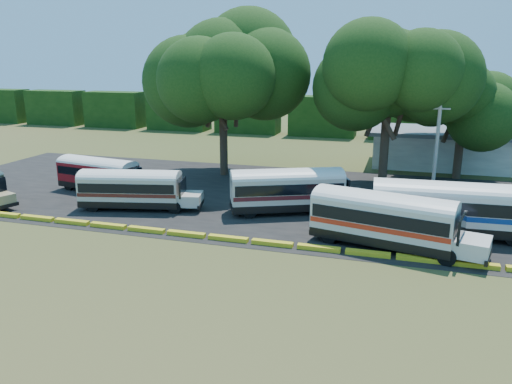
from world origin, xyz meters
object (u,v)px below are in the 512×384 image
(bus_white_red, at_px, (386,217))
(bus_red, at_px, (100,172))
(tree_west, at_px, (222,67))
(bus_cream_west, at_px, (133,187))

(bus_white_red, bearing_deg, bus_red, 177.97)
(bus_white_red, distance_m, tree_west, 24.93)
(bus_cream_west, xyz_separation_m, tree_west, (2.68, 13.38, 8.93))
(bus_red, relative_size, bus_cream_west, 0.97)
(bus_red, bearing_deg, bus_cream_west, -25.30)
(bus_red, distance_m, bus_cream_west, 6.81)
(bus_red, bearing_deg, bus_white_red, -5.55)
(bus_cream_west, bearing_deg, tree_west, 66.01)
(bus_red, relative_size, bus_white_red, 0.86)
(bus_cream_west, relative_size, tree_west, 0.64)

